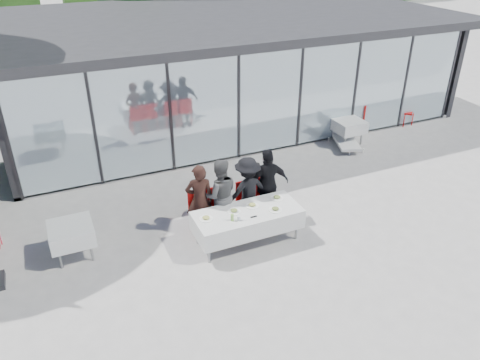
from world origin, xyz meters
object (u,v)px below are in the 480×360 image
at_px(plate_c, 252,205).
at_px(lounger, 345,137).
at_px(diner_a, 200,200).
at_px(juice_bottle, 232,218).
at_px(diner_d, 268,184).
at_px(plate_b, 234,211).
at_px(diner_c, 248,191).
at_px(spare_table_left, 71,233).
at_px(plate_a, 206,218).
at_px(diner_chair_d, 267,195).
at_px(folded_eyeglasses, 254,217).
at_px(dining_table, 247,220).
at_px(spare_table_right, 348,126).
at_px(spare_chair_b, 361,117).
at_px(plate_d, 277,198).
at_px(diner_chair_a, 200,211).
at_px(spare_chair_a, 403,109).
at_px(plate_extra, 275,209).
at_px(diner_b, 220,195).
at_px(diner_chair_c, 247,200).
at_px(diner_chair_b, 219,206).

relative_size(plate_c, lounger, 0.19).
distance_m(diner_a, juice_bottle, 0.97).
height_order(diner_d, plate_b, diner_d).
bearing_deg(diner_d, diner_c, 5.19).
distance_m(spare_table_left, lounger, 8.60).
height_order(plate_a, spare_table_left, plate_a).
distance_m(diner_chair_d, plate_c, 0.92).
bearing_deg(folded_eyeglasses, spare_table_left, 160.78).
relative_size(dining_table, diner_a, 1.36).
height_order(plate_a, lounger, plate_a).
bearing_deg(plate_c, spare_table_right, 34.29).
bearing_deg(spare_chair_b, plate_d, -143.58).
relative_size(diner_chair_a, spare_chair_a, 1.00).
xyz_separation_m(diner_a, plate_c, (0.98, -0.56, -0.06)).
height_order(plate_d, plate_extra, same).
xyz_separation_m(dining_table, spare_chair_a, (7.59, 3.95, -0.00)).
bearing_deg(plate_extra, diner_a, 146.31).
relative_size(plate_a, plate_extra, 1.00).
height_order(diner_b, plate_b, diner_b).
bearing_deg(diner_chair_c, diner_chair_a, 180.00).
bearing_deg(spare_chair_a, plate_b, -153.84).
distance_m(diner_chair_c, plate_extra, 0.99).
xyz_separation_m(diner_chair_b, plate_b, (0.07, -0.65, 0.24)).
relative_size(diner_d, plate_a, 5.99).
bearing_deg(plate_extra, spare_chair_a, 30.48).
bearing_deg(diner_a, plate_extra, 160.09).
distance_m(diner_chair_d, spare_chair_b, 5.97).
bearing_deg(diner_chair_b, spare_table_right, 26.71).
bearing_deg(diner_chair_b, lounger, 26.46).
bearing_deg(diner_d, diner_chair_a, 3.77).
height_order(juice_bottle, spare_chair_b, spare_chair_b).
height_order(diner_chair_d, spare_chair_b, same).
bearing_deg(spare_table_right, diner_d, -146.85).
relative_size(folded_eyeglasses, spare_table_left, 0.16).
xyz_separation_m(juice_bottle, folded_eyeglasses, (0.45, -0.06, -0.07)).
bearing_deg(spare_table_left, plate_d, -10.06).
bearing_deg(plate_extra, dining_table, 161.14).
height_order(diner_b, diner_chair_c, diner_b).
distance_m(plate_a, plate_b, 0.63).
height_order(plate_a, spare_table_right, plate_a).
bearing_deg(diner_b, plate_b, 108.50).
bearing_deg(diner_chair_a, plate_b, -50.89).
xyz_separation_m(diner_chair_b, plate_d, (1.14, -0.54, 0.24)).
height_order(plate_b, spare_chair_b, spare_chair_b).
relative_size(diner_chair_b, plate_a, 3.44).
bearing_deg(diner_b, dining_table, 127.05).
xyz_separation_m(folded_eyeglasses, lounger, (4.79, 3.56, -0.50)).
height_order(diner_b, diner_chair_d, diner_b).
bearing_deg(diner_a, juice_bottle, 126.34).
height_order(diner_chair_b, diner_chair_c, same).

